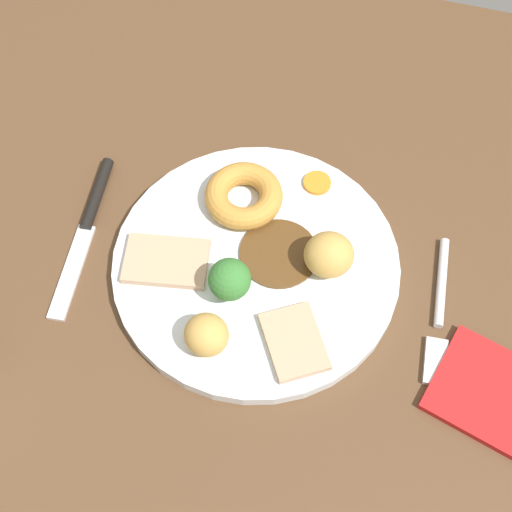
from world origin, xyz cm
name	(u,v)px	position (x,y,z in cm)	size (l,w,h in cm)	color
dining_table	(229,263)	(0.00, 0.00, 1.80)	(120.00, 84.00, 3.60)	brown
dinner_plate	(256,265)	(-3.05, 0.81, 4.30)	(27.75, 27.75, 1.40)	white
gravy_pool	(279,253)	(-4.94, -0.53, 5.15)	(7.66, 7.66, 0.30)	#563819
meat_slice_main	(166,261)	(5.15, 3.37, 5.40)	(7.95, 5.25, 0.80)	tan
meat_slice_under	(294,342)	(-8.70, 8.09, 5.40)	(6.74, 4.87, 0.80)	tan
yorkshire_pudding	(241,195)	(0.24, -5.41, 6.16)	(7.82, 7.82, 2.33)	#C68938
roast_potato_left	(329,255)	(-9.74, -0.53, 7.19)	(4.72, 4.47, 4.37)	tan
roast_potato_right	(206,335)	(-1.16, 10.18, 6.84)	(3.93, 4.08, 3.69)	tan
carrot_coin_front	(317,183)	(-6.58, -9.59, 5.23)	(2.83, 2.83, 0.45)	orange
broccoli_floret	(230,280)	(-1.69, 4.81, 7.67)	(3.98, 3.98, 4.78)	#8CB766
fork	(439,314)	(-21.00, 1.03, 3.99)	(2.74, 15.32, 0.90)	silver
knife	(88,221)	(14.66, 0.50, 4.05)	(3.34, 18.55, 1.20)	black
folded_napkin	(496,396)	(-27.05, 7.59, 4.00)	(11.00, 9.00, 0.80)	red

